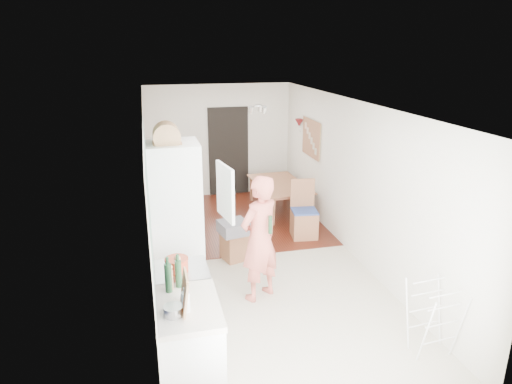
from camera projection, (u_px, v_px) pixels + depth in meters
name	position (u px, v px, depth m)	size (l,w,h in m)	color
room_shell	(256.00, 186.00, 6.94)	(3.20, 7.00, 2.50)	silver
floor	(256.00, 260.00, 7.33)	(3.20, 7.00, 0.01)	#BFB7A0
wood_floor_overlay	(234.00, 219.00, 9.04)	(3.20, 3.30, 0.01)	#592010
sage_wall_panel	(149.00, 198.00, 4.55)	(0.02, 3.00, 1.30)	gray
tile_splashback	(156.00, 287.00, 4.26)	(0.02, 1.90, 0.50)	black
doorway_recess	(229.00, 152.00, 10.28)	(0.90, 0.04, 2.00)	black
base_cabinet	(190.00, 347.00, 4.55)	(0.60, 0.90, 0.86)	white
worktop	(188.00, 307.00, 4.40)	(0.62, 0.92, 0.06)	#F4E4D0
range_cooker	(183.00, 307.00, 5.24)	(0.60, 0.60, 0.88)	white
cooker_top	(181.00, 271.00, 5.09)	(0.60, 0.60, 0.04)	#B7B6B9
fridge_housing	(176.00, 223.00, 5.99)	(0.66, 0.66, 2.15)	white
fridge_door	(225.00, 192.00, 5.70)	(0.56, 0.04, 0.70)	white
fridge_interior	(198.00, 187.00, 5.91)	(0.02, 0.52, 0.66)	white
pinboard	(311.00, 138.00, 8.96)	(0.03, 0.90, 0.70)	tan
pinboard_frame	(311.00, 138.00, 8.95)	(0.01, 0.94, 0.74)	#A96748
wall_sconce	(299.00, 123.00, 9.49)	(0.18, 0.18, 0.16)	maroon
person	(259.00, 228.00, 5.97)	(0.75, 0.49, 2.04)	#D76758
dining_table	(281.00, 199.00, 9.44)	(1.44, 0.80, 0.51)	#A96748
dining_chair	(304.00, 210.00, 8.06)	(0.44, 0.44, 1.03)	#A96748
stool	(234.00, 245.00, 7.31)	(0.36, 0.36, 0.47)	#A96748
grey_drape	(234.00, 228.00, 7.16)	(0.43, 0.43, 0.19)	gray
drying_rack	(433.00, 319.00, 5.03)	(0.43, 0.39, 0.84)	white
bread_bin	(167.00, 136.00, 5.57)	(0.35, 0.33, 0.18)	tan
red_casserole	(177.00, 265.00, 5.02)	(0.26, 0.26, 0.15)	#BC3D21
steel_pan	(174.00, 311.00, 4.21)	(0.19, 0.19, 0.09)	#B7B6B9
held_bottle	(270.00, 225.00, 5.84)	(0.05, 0.05, 0.24)	#1E4225
bottle_a	(168.00, 278.00, 4.58)	(0.07, 0.07, 0.31)	#1E4225
bottle_b	(178.00, 274.00, 4.67)	(0.07, 0.07, 0.29)	#1E4225
bottle_c	(186.00, 302.00, 4.25)	(0.08, 0.08, 0.20)	silver
pepper_mill_front	(170.00, 280.00, 4.64)	(0.06, 0.06, 0.22)	tan
pepper_mill_back	(178.00, 271.00, 4.79)	(0.06, 0.06, 0.23)	tan
chopping_boards	(184.00, 293.00, 4.23)	(0.04, 0.28, 0.38)	tan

